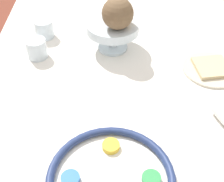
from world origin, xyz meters
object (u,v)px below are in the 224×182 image
(seder_plate, at_px, (111,179))
(cup_far, at_px, (37,49))
(fruit_stand, at_px, (113,29))
(coconut, at_px, (118,13))
(orange_fruit, at_px, (120,13))
(cup_mid, at_px, (44,29))
(bread_plate, at_px, (211,69))

(seder_plate, height_order, cup_far, cup_far)
(fruit_stand, bearing_deg, coconut, -152.91)
(fruit_stand, xyz_separation_m, orange_fruit, (-0.01, -0.02, 0.06))
(coconut, bearing_deg, orange_fruit, -20.80)
(seder_plate, relative_size, orange_fruit, 3.68)
(seder_plate, relative_size, cup_mid, 4.33)
(seder_plate, bearing_deg, bread_plate, -38.55)
(bread_plate, bearing_deg, fruit_stand, 68.56)
(seder_plate, height_order, coconut, coconut)
(orange_fruit, bearing_deg, coconut, 159.20)
(coconut, bearing_deg, cup_mid, 68.53)
(cup_mid, height_order, cup_far, same)
(coconut, relative_size, cup_mid, 1.50)
(fruit_stand, distance_m, orange_fruit, 0.07)
(fruit_stand, distance_m, cup_far, 0.27)
(fruit_stand, height_order, coconut, coconut)
(orange_fruit, height_order, bread_plate, orange_fruit)
(fruit_stand, relative_size, orange_fruit, 2.26)
(fruit_stand, distance_m, coconut, 0.08)
(cup_mid, bearing_deg, seder_plate, -158.08)
(seder_plate, xyz_separation_m, cup_mid, (0.61, 0.25, 0.02))
(orange_fruit, bearing_deg, cup_far, 98.50)
(orange_fruit, height_order, coconut, coconut)
(fruit_stand, xyz_separation_m, coconut, (-0.03, -0.02, 0.07))
(bread_plate, bearing_deg, seder_plate, 141.45)
(bread_plate, bearing_deg, orange_fruit, 68.38)
(bread_plate, distance_m, cup_mid, 0.61)
(fruit_stand, relative_size, bread_plate, 0.98)
(coconut, distance_m, cup_far, 0.30)
(fruit_stand, xyz_separation_m, bread_plate, (-0.13, -0.32, -0.07))
(coconut, xyz_separation_m, cup_far, (-0.02, 0.27, -0.12))
(seder_plate, xyz_separation_m, orange_fruit, (0.53, -0.03, 0.13))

